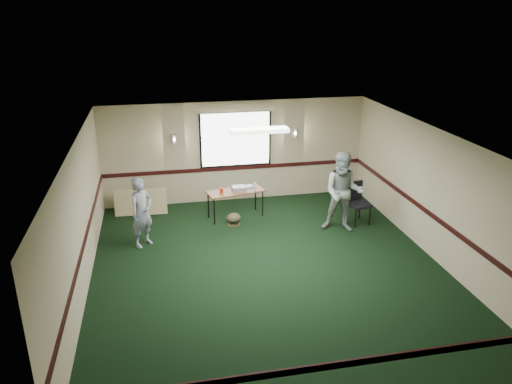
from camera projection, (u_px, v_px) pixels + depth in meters
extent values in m
plane|color=black|center=(269.00, 270.00, 10.07)|extent=(8.00, 8.00, 0.00)
plane|color=tan|center=(236.00, 152.00, 13.26)|extent=(7.00, 0.00, 7.00)
plane|color=tan|center=(346.00, 334.00, 5.93)|extent=(7.00, 0.00, 7.00)
plane|color=tan|center=(80.00, 223.00, 8.94)|extent=(0.00, 8.00, 8.00)
plane|color=tan|center=(435.00, 195.00, 10.25)|extent=(0.00, 8.00, 8.00)
plane|color=white|center=(270.00, 140.00, 9.12)|extent=(8.00, 8.00, 0.00)
cube|color=black|center=(236.00, 168.00, 13.41)|extent=(7.00, 0.03, 0.10)
cube|color=black|center=(343.00, 364.00, 6.10)|extent=(7.00, 0.03, 0.10)
cube|color=black|center=(84.00, 246.00, 9.10)|extent=(0.03, 8.00, 0.10)
cube|color=black|center=(432.00, 215.00, 10.41)|extent=(0.03, 8.00, 0.10)
cube|color=black|center=(236.00, 139.00, 13.11)|extent=(1.90, 0.01, 1.50)
cube|color=white|center=(236.00, 139.00, 13.11)|extent=(1.80, 0.02, 1.40)
cube|color=beige|center=(235.00, 110.00, 12.84)|extent=(2.05, 0.08, 0.10)
cylinder|color=silver|center=(174.00, 139.00, 12.75)|extent=(0.16, 0.16, 0.25)
cylinder|color=silver|center=(295.00, 133.00, 13.35)|extent=(0.16, 0.16, 0.25)
cube|color=white|center=(259.00, 130.00, 10.06)|extent=(1.20, 0.32, 0.08)
cube|color=brown|center=(235.00, 191.00, 12.35)|extent=(1.48, 0.84, 0.04)
cylinder|color=black|center=(214.00, 212.00, 12.04)|extent=(0.03, 0.03, 0.66)
cylinder|color=black|center=(263.00, 204.00, 12.52)|extent=(0.03, 0.03, 0.66)
cylinder|color=black|center=(208.00, 205.00, 12.42)|extent=(0.03, 0.03, 0.66)
cylinder|color=black|center=(256.00, 198.00, 12.91)|extent=(0.03, 0.03, 0.66)
cube|color=gray|center=(239.00, 189.00, 12.33)|extent=(0.34, 0.29, 0.11)
cube|color=silver|center=(249.00, 186.00, 12.56)|extent=(0.24, 0.22, 0.05)
cylinder|color=#AD1A0B|center=(221.00, 191.00, 12.18)|extent=(0.08, 0.08, 0.12)
cylinder|color=#9BCCFF|center=(255.00, 186.00, 12.34)|extent=(0.06, 0.06, 0.20)
ellipsoid|color=brown|center=(233.00, 218.00, 12.21)|extent=(0.37, 0.29, 0.25)
torus|color=red|center=(234.00, 224.00, 12.15)|extent=(0.32, 0.32, 0.02)
cube|color=tan|center=(141.00, 202.00, 12.62)|extent=(1.31, 0.27, 0.67)
cube|color=black|center=(358.00, 204.00, 12.05)|extent=(0.59, 0.59, 0.07)
cube|color=black|center=(353.00, 191.00, 12.16)|extent=(0.49, 0.16, 0.49)
cylinder|color=black|center=(356.00, 219.00, 11.88)|extent=(0.03, 0.03, 0.46)
cylinder|color=black|center=(370.00, 216.00, 12.05)|extent=(0.03, 0.03, 0.46)
cylinder|color=black|center=(346.00, 213.00, 12.24)|extent=(0.03, 0.03, 0.46)
cylinder|color=black|center=(360.00, 210.00, 12.40)|extent=(0.03, 0.03, 0.46)
imported|color=#435593|center=(142.00, 212.00, 10.84)|extent=(0.68, 0.67, 1.57)
imported|color=#7EA4C4|center=(343.00, 192.00, 11.52)|extent=(1.14, 1.03, 1.91)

